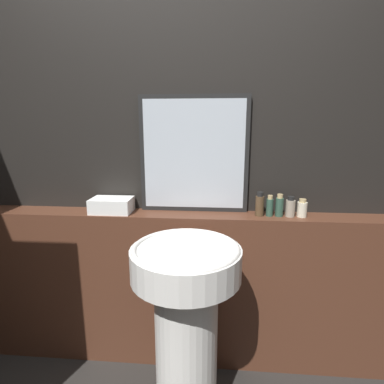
% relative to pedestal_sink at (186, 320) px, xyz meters
% --- Properties ---
extents(wall_back, '(8.00, 0.06, 2.50)m').
position_rel_pedestal_sink_xyz_m(wall_back, '(-0.08, 0.55, 0.68)').
color(wall_back, black).
rests_on(wall_back, ground_plane).
extents(vanity_counter, '(2.92, 0.19, 0.97)m').
position_rel_pedestal_sink_xyz_m(vanity_counter, '(-0.08, 0.43, -0.09)').
color(vanity_counter, '#512D1E').
rests_on(vanity_counter, ground_plane).
extents(pedestal_sink, '(0.50, 0.50, 0.95)m').
position_rel_pedestal_sink_xyz_m(pedestal_sink, '(0.00, 0.00, 0.00)').
color(pedestal_sink, white).
rests_on(pedestal_sink, ground_plane).
extents(mirror, '(0.63, 0.03, 0.68)m').
position_rel_pedestal_sink_xyz_m(mirror, '(-0.00, 0.50, 0.73)').
color(mirror, black).
rests_on(mirror, vanity_counter).
extents(towel_stack, '(0.24, 0.16, 0.08)m').
position_rel_pedestal_sink_xyz_m(towel_stack, '(-0.49, 0.43, 0.44)').
color(towel_stack, white).
rests_on(towel_stack, vanity_counter).
extents(shampoo_bottle, '(0.05, 0.05, 0.14)m').
position_rel_pedestal_sink_xyz_m(shampoo_bottle, '(0.38, 0.43, 0.46)').
color(shampoo_bottle, '#4C3823').
rests_on(shampoo_bottle, vanity_counter).
extents(conditioner_bottle, '(0.04, 0.04, 0.12)m').
position_rel_pedestal_sink_xyz_m(conditioner_bottle, '(0.44, 0.43, 0.45)').
color(conditioner_bottle, '#2D4C3D').
rests_on(conditioner_bottle, vanity_counter).
extents(lotion_bottle, '(0.04, 0.04, 0.13)m').
position_rel_pedestal_sink_xyz_m(lotion_bottle, '(0.49, 0.43, 0.46)').
color(lotion_bottle, '#2D4C3D').
rests_on(lotion_bottle, vanity_counter).
extents(body_wash_bottle, '(0.05, 0.05, 0.12)m').
position_rel_pedestal_sink_xyz_m(body_wash_bottle, '(0.55, 0.43, 0.45)').
color(body_wash_bottle, gray).
rests_on(body_wash_bottle, vanity_counter).
extents(hand_soap_bottle, '(0.05, 0.05, 0.10)m').
position_rel_pedestal_sink_xyz_m(hand_soap_bottle, '(0.62, 0.43, 0.44)').
color(hand_soap_bottle, beige).
rests_on(hand_soap_bottle, vanity_counter).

